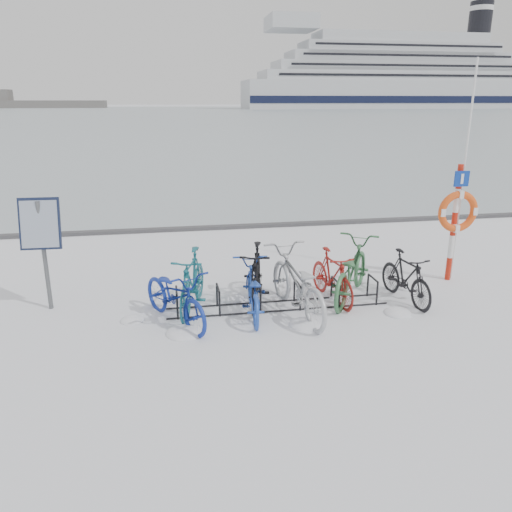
% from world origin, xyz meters
% --- Properties ---
extents(ground, '(900.00, 900.00, 0.00)m').
position_xyz_m(ground, '(0.00, 0.00, 0.00)').
color(ground, white).
rests_on(ground, ground).
extents(ice_sheet, '(400.00, 298.00, 0.02)m').
position_xyz_m(ice_sheet, '(0.00, 155.00, 0.01)').
color(ice_sheet, '#A4B1BA').
rests_on(ice_sheet, ground).
extents(quay_edge, '(400.00, 0.25, 0.10)m').
position_xyz_m(quay_edge, '(0.00, 5.90, 0.05)').
color(quay_edge, '#3F3F42').
rests_on(quay_edge, ground).
extents(bike_rack, '(4.00, 0.48, 0.46)m').
position_xyz_m(bike_rack, '(0.00, 0.00, 0.18)').
color(bike_rack, black).
rests_on(bike_rack, ground).
extents(info_board, '(0.68, 0.28, 2.02)m').
position_xyz_m(info_board, '(-4.04, 0.63, 1.45)').
color(info_board, '#595B5E').
rests_on(info_board, ground).
extents(lifebuoy_station, '(0.84, 0.23, 4.35)m').
position_xyz_m(lifebuoy_station, '(3.82, 0.74, 1.46)').
color(lifebuoy_station, '#B61F0E').
rests_on(lifebuoy_station, ground).
extents(cruise_ferry, '(135.84, 25.63, 44.63)m').
position_xyz_m(cruise_ferry, '(99.39, 210.49, 12.16)').
color(cruise_ferry, silver).
rests_on(cruise_ferry, ground).
extents(bike_0, '(1.50, 2.01, 1.01)m').
position_xyz_m(bike_0, '(-1.83, -0.30, 0.50)').
color(bike_0, navy).
rests_on(bike_0, ground).
extents(bike_1, '(0.99, 1.91, 1.11)m').
position_xyz_m(bike_1, '(-1.52, 0.17, 0.55)').
color(bike_1, '#165A66').
rests_on(bike_1, ground).
extents(bike_2, '(0.78, 1.85, 0.94)m').
position_xyz_m(bike_2, '(-0.50, -0.17, 0.47)').
color(bike_2, '#2147AC').
rests_on(bike_2, ground).
extents(bike_3, '(0.95, 1.91, 1.11)m').
position_xyz_m(bike_3, '(-0.35, 0.30, 0.55)').
color(bike_3, black).
rests_on(bike_3, ground).
extents(bike_4, '(1.11, 2.34, 1.18)m').
position_xyz_m(bike_4, '(0.26, -0.30, 0.59)').
color(bike_4, '#AAADB1').
rests_on(bike_4, ground).
extents(bike_5, '(0.71, 1.69, 0.98)m').
position_xyz_m(bike_5, '(1.07, 0.18, 0.49)').
color(bike_5, maroon).
rests_on(bike_5, ground).
extents(bike_6, '(1.85, 2.23, 1.14)m').
position_xyz_m(bike_6, '(1.45, 0.25, 0.57)').
color(bike_6, '#366E41').
rests_on(bike_6, ground).
extents(bike_7, '(0.65, 1.65, 0.96)m').
position_xyz_m(bike_7, '(2.41, -0.09, 0.48)').
color(bike_7, black).
rests_on(bike_7, ground).
extents(snow_drifts, '(5.69, 1.86, 0.21)m').
position_xyz_m(snow_drifts, '(-0.01, -0.21, 0.00)').
color(snow_drifts, white).
rests_on(snow_drifts, ground).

